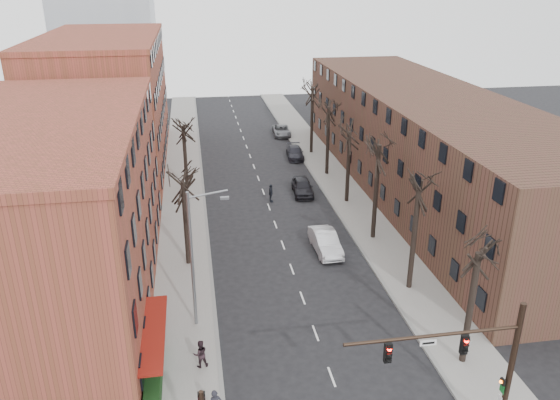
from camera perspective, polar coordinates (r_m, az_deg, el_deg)
name	(u,v)px	position (r m, az deg, el deg)	size (l,w,h in m)	color
sidewalk_left	(183,185)	(57.77, -10.05, 1.53)	(4.00, 90.00, 0.15)	gray
sidewalk_right	(332,177)	(59.59, 5.50, 2.43)	(4.00, 90.00, 0.15)	gray
building_left_near	(52,215)	(38.14, -22.74, -1.48)	(12.00, 26.00, 12.00)	brown
building_left_far	(107,104)	(65.16, -17.60, 9.57)	(12.00, 28.00, 14.00)	brown
building_right	(425,143)	(56.20, 14.94, 5.82)	(12.00, 50.00, 10.00)	#4A2B22
awning_left	(158,371)	(32.40, -12.63, -17.07)	(1.20, 7.00, 0.15)	maroon
hedge	(154,374)	(31.23, -13.00, -17.31)	(0.80, 6.00, 1.00)	#163813
tree_right_a	(462,362)	(33.90, 18.46, -15.77)	(5.20, 5.20, 10.00)	black
tree_right_b	(409,288)	(39.78, 13.29, -8.98)	(5.20, 5.20, 10.80)	black
tree_right_c	(373,238)	(46.30, 9.65, -3.96)	(5.20, 5.20, 11.60)	black
tree_right_d	(346,202)	(53.23, 6.95, -0.21)	(5.20, 5.20, 10.00)	black
tree_right_e	(327,175)	(60.42, 4.90, 2.67)	(5.20, 5.20, 10.80)	black
tree_right_f	(311,153)	(67.80, 3.27, 4.92)	(5.20, 5.20, 11.60)	black
tree_left_a	(189,264)	(42.30, -9.50, -6.64)	(5.20, 5.20, 9.50)	black
tree_left_b	(187,189)	(56.85, -9.65, 1.13)	(5.20, 5.20, 9.50)	black
signal_mast_arm	(481,360)	(26.97, 20.30, -15.40)	(8.14, 0.30, 7.20)	black
streetlight	(194,254)	(32.87, -8.93, -5.63)	(2.45, 0.22, 9.03)	slate
silver_sedan	(325,242)	(43.39, 4.77, -4.39)	(1.73, 4.96, 1.63)	silver
parked_car_near	(302,186)	(54.56, 2.36, 1.42)	(1.89, 4.70, 1.60)	black
parked_car_mid	(295,153)	(65.65, 1.58, 4.98)	(1.89, 4.65, 1.35)	black
parked_car_far	(282,131)	(75.21, 0.16, 7.26)	(2.23, 4.84, 1.35)	slate
pedestrian_b	(200,354)	(31.58, -8.32, -15.62)	(0.81, 0.63, 1.67)	black
pedestrian_crossing	(271,193)	(52.56, -0.96, 0.71)	(1.05, 0.44, 1.79)	black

